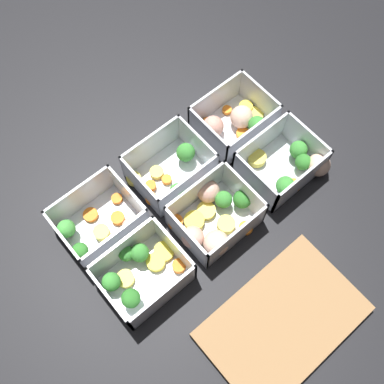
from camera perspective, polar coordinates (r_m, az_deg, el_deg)
ground_plane at (r=0.90m, az=-0.00°, el=-0.72°), size 4.00×4.00×0.00m
container_near_left at (r=0.96m, az=5.48°, el=9.00°), size 0.16×0.12×0.08m
container_near_center at (r=0.90m, az=-2.67°, el=2.93°), size 0.16×0.13×0.08m
container_near_right at (r=0.87m, az=-11.68°, el=-4.04°), size 0.15×0.14×0.08m
container_far_left at (r=0.92m, az=12.32°, el=3.40°), size 0.16×0.15×0.08m
container_far_center at (r=0.86m, az=2.74°, el=-3.23°), size 0.17×0.15×0.08m
container_far_right at (r=0.83m, az=-6.63°, el=-10.11°), size 0.15×0.13×0.08m
cutting_board at (r=0.84m, az=11.44°, el=-15.81°), size 0.28×0.18×0.02m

